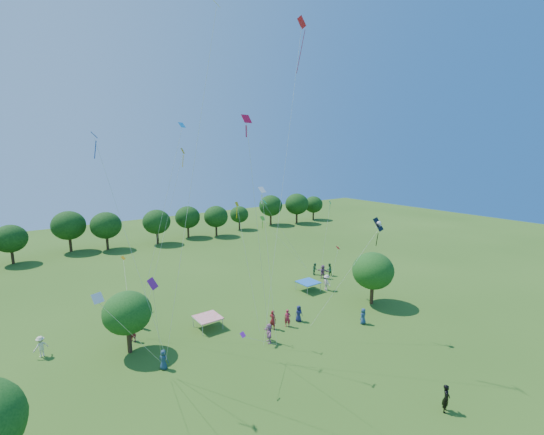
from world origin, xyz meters
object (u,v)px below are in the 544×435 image
Objects in this scene: near_tree_north at (127,313)px; man_in_black at (446,398)px; tent_red_stripe at (208,317)px; red_high_kite at (295,82)px; pirate_kite at (378,226)px; tent_blue at (308,282)px; near_tree_east at (373,271)px.

near_tree_north is 2.83× the size of man_in_black.
near_tree_north is 2.31× the size of tent_red_stripe.
man_in_black reaches higher than tent_red_stripe.
near_tree_north is 21.95m from red_high_kite.
pirate_kite is at bearing -39.36° from tent_red_stripe.
tent_blue is 14.08m from pirate_kite.
pirate_kite is at bearing -140.50° from near_tree_east.
pirate_kite reaches higher than man_in_black.
man_in_black is (-9.46, -13.32, -2.75)m from near_tree_east.
red_high_kite reaches higher than man_in_black.
near_tree_north is 21.63m from pirate_kite.
near_tree_east is (23.43, -5.27, 0.27)m from near_tree_north.
tent_blue is (13.50, 1.45, 0.00)m from tent_red_stripe.
pirate_kite reaches higher than tent_red_stripe.
tent_blue is (-3.01, 6.72, -2.62)m from near_tree_east.
tent_blue is 21.05m from man_in_black.
near_tree_east is 2.55× the size of tent_red_stripe.
near_tree_east is 8.94m from pirate_kite.
red_high_kite reaches higher than tent_red_stripe.
red_high_kite is at bearing -137.62° from tent_blue.
near_tree_east is at bearing -12.66° from near_tree_north.
near_tree_east is 0.23× the size of red_high_kite.
tent_red_stripe and tent_blue have the same top height.
man_in_black is (13.97, -18.59, -2.48)m from near_tree_north.
pirate_kite is at bearing -100.54° from tent_blue.
near_tree_north is at bearing -175.93° from tent_blue.
red_high_kite reaches higher than near_tree_north.
near_tree_north is 2.31× the size of tent_blue.
tent_red_stripe is 21.52m from red_high_kite.
red_high_kite is at bearing 78.29° from man_in_black.
red_high_kite reaches higher than pirate_kite.
near_tree_east is 7.81m from tent_blue.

